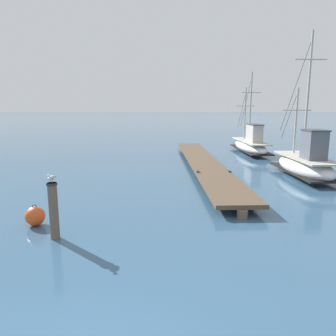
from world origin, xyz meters
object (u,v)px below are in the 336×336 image
fishing_boat_1 (306,164)px  perched_seagull (51,177)px  fishing_boat_0 (250,144)px  mooring_buoy (35,216)px  mooring_piling (54,210)px

fishing_boat_1 → perched_seagull: (-10.75, -7.54, 1.04)m
fishing_boat_0 → mooring_buoy: bearing=-126.4°
fishing_boat_0 → mooring_piling: bearing=-122.4°
fishing_boat_1 → mooring_buoy: 13.36m
fishing_boat_1 → perched_seagull: bearing=-145.0°
fishing_boat_0 → mooring_piling: fishing_boat_0 is taller
fishing_boat_0 → fishing_boat_1: 9.00m
perched_seagull → fishing_boat_0: bearing=57.6°
fishing_boat_0 → fishing_boat_1: size_ratio=1.00×
perched_seagull → mooring_buoy: bearing=131.5°
mooring_piling → perched_seagull: size_ratio=4.31×
fishing_boat_1 → mooring_piling: size_ratio=4.57×
perched_seagull → mooring_buoy: (-0.92, 1.04, -1.46)m
fishing_boat_1 → mooring_buoy: fishing_boat_1 is taller
mooring_piling → fishing_boat_0: bearing=57.6°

